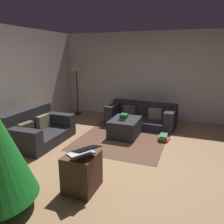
{
  "coord_description": "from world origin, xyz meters",
  "views": [
    {
      "loc": [
        -3.67,
        -1.01,
        1.96
      ],
      "look_at": [
        0.62,
        0.59,
        0.75
      ],
      "focal_mm": 35.49,
      "sensor_mm": 36.0,
      "label": 1
    }
  ],
  "objects_px": {
    "couch_right": "(142,116)",
    "book_stack": "(164,138)",
    "ottoman": "(125,127)",
    "couch_left": "(37,130)",
    "tv_remote": "(122,120)",
    "corner_lamp": "(76,71)",
    "side_table": "(82,172)",
    "laptop": "(83,152)",
    "gift_box": "(124,116)"
  },
  "relations": [
    {
      "from": "ottoman",
      "to": "gift_box",
      "type": "height_order",
      "value": "gift_box"
    },
    {
      "from": "corner_lamp",
      "to": "couch_left",
      "type": "bearing_deg",
      "value": -172.83
    },
    {
      "from": "couch_left",
      "to": "side_table",
      "type": "bearing_deg",
      "value": 54.76
    },
    {
      "from": "couch_right",
      "to": "ottoman",
      "type": "relative_size",
      "value": 2.27
    },
    {
      "from": "side_table",
      "to": "book_stack",
      "type": "height_order",
      "value": "side_table"
    },
    {
      "from": "couch_right",
      "to": "book_stack",
      "type": "bearing_deg",
      "value": 131.61
    },
    {
      "from": "ottoman",
      "to": "corner_lamp",
      "type": "relative_size",
      "value": 0.51
    },
    {
      "from": "couch_right",
      "to": "ottoman",
      "type": "bearing_deg",
      "value": 83.88
    },
    {
      "from": "couch_left",
      "to": "couch_right",
      "type": "height_order",
      "value": "couch_left"
    },
    {
      "from": "gift_box",
      "to": "side_table",
      "type": "xyz_separation_m",
      "value": [
        -2.39,
        -0.11,
        -0.2
      ]
    },
    {
      "from": "tv_remote",
      "to": "laptop",
      "type": "distance_m",
      "value": 2.2
    },
    {
      "from": "couch_left",
      "to": "ottoman",
      "type": "bearing_deg",
      "value": 120.42
    },
    {
      "from": "couch_left",
      "to": "tv_remote",
      "type": "xyz_separation_m",
      "value": [
        0.88,
        -1.74,
        0.16
      ]
    },
    {
      "from": "corner_lamp",
      "to": "gift_box",
      "type": "bearing_deg",
      "value": -123.48
    },
    {
      "from": "couch_left",
      "to": "laptop",
      "type": "distance_m",
      "value": 2.31
    },
    {
      "from": "tv_remote",
      "to": "side_table",
      "type": "distance_m",
      "value": 2.17
    },
    {
      "from": "laptop",
      "to": "gift_box",
      "type": "bearing_deg",
      "value": 3.67
    },
    {
      "from": "laptop",
      "to": "book_stack",
      "type": "xyz_separation_m",
      "value": [
        2.37,
        -0.83,
        -0.55
      ]
    },
    {
      "from": "gift_box",
      "to": "corner_lamp",
      "type": "distance_m",
      "value": 2.61
    },
    {
      "from": "side_table",
      "to": "laptop",
      "type": "bearing_deg",
      "value": -119.97
    },
    {
      "from": "couch_left",
      "to": "couch_right",
      "type": "distance_m",
      "value": 2.83
    },
    {
      "from": "couch_right",
      "to": "couch_left",
      "type": "bearing_deg",
      "value": 50.58
    },
    {
      "from": "book_stack",
      "to": "couch_left",
      "type": "bearing_deg",
      "value": 111.55
    },
    {
      "from": "ottoman",
      "to": "laptop",
      "type": "distance_m",
      "value": 2.39
    },
    {
      "from": "couch_left",
      "to": "ottoman",
      "type": "distance_m",
      "value": 2.06
    },
    {
      "from": "tv_remote",
      "to": "corner_lamp",
      "type": "distance_m",
      "value": 2.76
    },
    {
      "from": "laptop",
      "to": "corner_lamp",
      "type": "xyz_separation_m",
      "value": [
        3.76,
        2.19,
        0.8
      ]
    },
    {
      "from": "ottoman",
      "to": "book_stack",
      "type": "relative_size",
      "value": 2.67
    },
    {
      "from": "side_table",
      "to": "couch_left",
      "type": "bearing_deg",
      "value": 55.08
    },
    {
      "from": "laptop",
      "to": "side_table",
      "type": "bearing_deg",
      "value": 60.03
    },
    {
      "from": "couch_left",
      "to": "couch_right",
      "type": "relative_size",
      "value": 0.79
    },
    {
      "from": "ottoman",
      "to": "side_table",
      "type": "relative_size",
      "value": 1.5
    },
    {
      "from": "couch_right",
      "to": "side_table",
      "type": "distance_m",
      "value": 3.33
    },
    {
      "from": "couch_left",
      "to": "laptop",
      "type": "xyz_separation_m",
      "value": [
        -1.31,
        -1.88,
        0.34
      ]
    },
    {
      "from": "couch_left",
      "to": "side_table",
      "type": "height_order",
      "value": "couch_left"
    },
    {
      "from": "couch_right",
      "to": "side_table",
      "type": "relative_size",
      "value": 3.42
    },
    {
      "from": "corner_lamp",
      "to": "laptop",
      "type": "bearing_deg",
      "value": -149.82
    },
    {
      "from": "couch_left",
      "to": "tv_remote",
      "type": "distance_m",
      "value": 1.95
    },
    {
      "from": "couch_right",
      "to": "book_stack",
      "type": "xyz_separation_m",
      "value": [
        -0.98,
        -0.76,
        -0.19
      ]
    },
    {
      "from": "ottoman",
      "to": "side_table",
      "type": "height_order",
      "value": "side_table"
    },
    {
      "from": "couch_left",
      "to": "corner_lamp",
      "type": "relative_size",
      "value": 0.91
    },
    {
      "from": "couch_left",
      "to": "book_stack",
      "type": "bearing_deg",
      "value": 111.23
    },
    {
      "from": "side_table",
      "to": "corner_lamp",
      "type": "bearing_deg",
      "value": 29.83
    },
    {
      "from": "couch_right",
      "to": "tv_remote",
      "type": "distance_m",
      "value": 1.21
    },
    {
      "from": "book_stack",
      "to": "ottoman",
      "type": "bearing_deg",
      "value": 90.99
    },
    {
      "from": "couch_right",
      "to": "laptop",
      "type": "distance_m",
      "value": 3.38
    },
    {
      "from": "side_table",
      "to": "laptop",
      "type": "xyz_separation_m",
      "value": [
        -0.03,
        -0.05,
        0.34
      ]
    },
    {
      "from": "laptop",
      "to": "corner_lamp",
      "type": "relative_size",
      "value": 0.3
    },
    {
      "from": "couch_left",
      "to": "tv_remote",
      "type": "bearing_deg",
      "value": 116.59
    },
    {
      "from": "book_stack",
      "to": "corner_lamp",
      "type": "relative_size",
      "value": 0.19
    }
  ]
}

